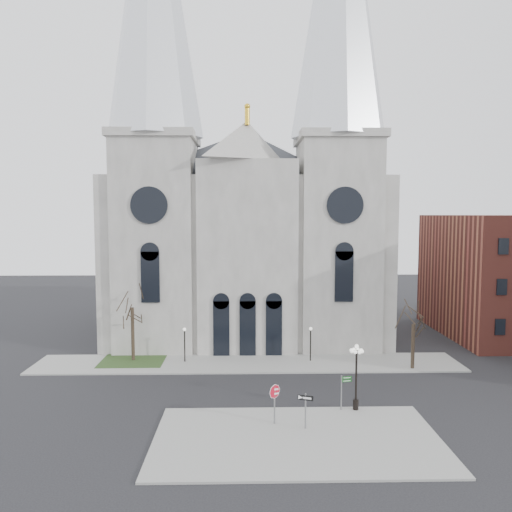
{
  "coord_description": "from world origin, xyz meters",
  "views": [
    {
      "loc": [
        -0.24,
        -35.09,
        14.16
      ],
      "look_at": [
        0.71,
        8.0,
        10.51
      ],
      "focal_mm": 35.0,
      "sensor_mm": 36.0,
      "label": 1
    }
  ],
  "objects_px": {
    "globe_lamp": "(356,369)",
    "street_name_sign": "(342,390)",
    "stop_sign": "(275,396)",
    "one_way_sign": "(306,405)"
  },
  "relations": [
    {
      "from": "globe_lamp",
      "to": "street_name_sign",
      "type": "distance_m",
      "value": 1.81
    },
    {
      "from": "stop_sign",
      "to": "one_way_sign",
      "type": "relative_size",
      "value": 1.16
    },
    {
      "from": "stop_sign",
      "to": "street_name_sign",
      "type": "relative_size",
      "value": 1.09
    },
    {
      "from": "one_way_sign",
      "to": "street_name_sign",
      "type": "xyz_separation_m",
      "value": [
        3.04,
        3.11,
        -0.11
      ]
    },
    {
      "from": "one_way_sign",
      "to": "stop_sign",
      "type": "bearing_deg",
      "value": 176.78
    },
    {
      "from": "stop_sign",
      "to": "street_name_sign",
      "type": "xyz_separation_m",
      "value": [
        5.02,
        2.34,
        -0.47
      ]
    },
    {
      "from": "stop_sign",
      "to": "street_name_sign",
      "type": "distance_m",
      "value": 5.56
    },
    {
      "from": "globe_lamp",
      "to": "one_way_sign",
      "type": "relative_size",
      "value": 2.03
    },
    {
      "from": "stop_sign",
      "to": "street_name_sign",
      "type": "height_order",
      "value": "stop_sign"
    },
    {
      "from": "street_name_sign",
      "to": "one_way_sign",
      "type": "bearing_deg",
      "value": -145.52
    }
  ]
}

